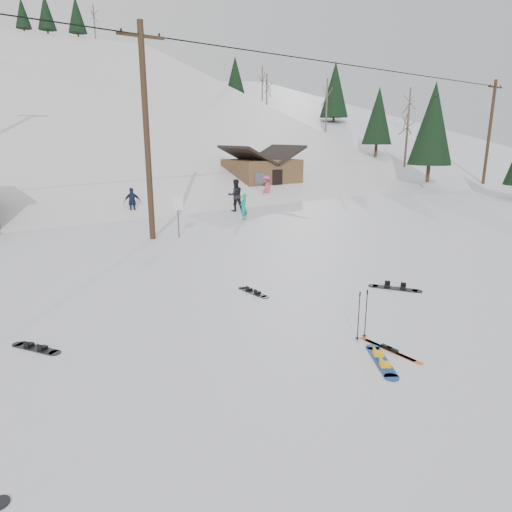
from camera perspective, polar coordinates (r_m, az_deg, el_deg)
ground at (r=8.80m, az=10.77°, el=-16.38°), size 200.00×200.00×0.00m
ski_slope at (r=62.67m, az=-28.01°, el=-2.17°), size 60.00×85.24×65.97m
ridge_right at (r=71.96m, az=3.82°, el=2.43°), size 45.66×93.98×54.59m
treeline_right at (r=62.99m, az=7.10°, el=10.69°), size 20.00×60.00×10.00m
utility_pole at (r=20.60m, az=-13.53°, el=14.93°), size 2.00×0.26×9.00m
utility_pole_right at (r=45.28m, az=27.15°, el=13.53°), size 2.00×0.26×9.00m
trail_sign at (r=20.90m, az=-9.72°, el=5.74°), size 0.50×0.09×1.85m
cabin at (r=35.79m, az=0.73°, el=10.03°), size 5.39×4.40×3.77m
hero_snowboard at (r=9.98m, az=15.42°, el=-12.53°), size 0.97×1.37×0.11m
hero_skis at (r=10.51m, az=16.35°, el=-11.16°), size 0.18×1.61×0.08m
ski_poles at (r=10.66m, az=13.15°, el=-7.18°), size 0.32×0.09×1.17m
board_scatter_b at (r=11.25m, az=-25.80°, el=-10.31°), size 0.85×1.16×0.09m
board_scatter_d at (r=14.51m, az=16.97°, el=-3.84°), size 1.01×1.38×0.11m
board_scatter_f at (r=13.55m, az=-0.35°, el=-4.52°), size 0.36×1.29×0.09m
skier_teal at (r=24.98m, az=-1.55°, el=6.15°), size 0.63×0.56×1.45m
skier_dark at (r=28.00m, az=-2.59°, el=7.59°), size 1.10×0.96×1.94m
skier_pink at (r=32.37m, az=1.32°, el=8.47°), size 1.33×1.19×1.79m
skier_navy at (r=27.20m, az=-15.20°, el=6.55°), size 1.00×0.53×1.63m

